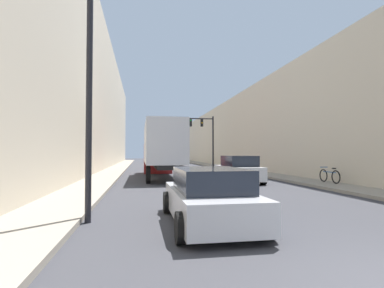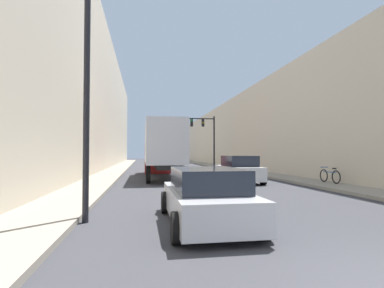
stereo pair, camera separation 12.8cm
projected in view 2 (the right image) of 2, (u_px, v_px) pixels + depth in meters
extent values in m
cube|color=gray|center=(229.00, 168.00, 34.23)|extent=(2.11, 80.00, 0.15)
cube|color=gray|center=(118.00, 169.00, 32.20)|extent=(2.11, 80.00, 0.15)
cube|color=beige|center=(262.00, 132.00, 35.01)|extent=(6.00, 80.00, 8.57)
cube|color=beige|center=(79.00, 98.00, 31.77)|extent=(6.00, 80.00, 15.20)
cube|color=silver|center=(163.00, 143.00, 21.15)|extent=(2.41, 9.17, 2.74)
cube|color=black|center=(163.00, 165.00, 21.10)|extent=(1.20, 9.17, 0.24)
cube|color=maroon|center=(158.00, 159.00, 26.76)|extent=(2.41, 2.29, 2.60)
cylinder|color=black|center=(148.00, 175.00, 17.58)|extent=(0.25, 1.00, 1.00)
cylinder|color=black|center=(184.00, 175.00, 17.92)|extent=(0.25, 1.00, 1.00)
cylinder|color=black|center=(148.00, 174.00, 18.76)|extent=(0.25, 1.00, 1.00)
cylinder|color=black|center=(181.00, 173.00, 19.11)|extent=(0.25, 1.00, 1.00)
cylinder|color=black|center=(146.00, 168.00, 26.57)|extent=(0.25, 1.00, 1.00)
cylinder|color=black|center=(170.00, 167.00, 26.91)|extent=(0.25, 1.00, 1.00)
cube|color=#B7B7BC|center=(205.00, 203.00, 7.60)|extent=(1.79, 4.39, 0.69)
cube|color=#1E232D|center=(207.00, 179.00, 7.40)|extent=(1.57, 2.42, 0.55)
cylinder|color=black|center=(166.00, 202.00, 8.92)|extent=(0.25, 0.64, 0.64)
cylinder|color=black|center=(224.00, 201.00, 9.21)|extent=(0.25, 0.64, 0.64)
cylinder|color=black|center=(178.00, 228.00, 5.87)|extent=(0.25, 0.64, 0.64)
cylinder|color=black|center=(264.00, 224.00, 6.16)|extent=(0.25, 0.64, 0.64)
cube|color=silver|center=(238.00, 173.00, 18.39)|extent=(1.88, 4.46, 0.79)
cube|color=#1E232D|center=(239.00, 161.00, 18.20)|extent=(1.65, 2.45, 0.64)
cylinder|color=black|center=(217.00, 175.00, 19.74)|extent=(0.25, 0.70, 0.70)
cylinder|color=black|center=(244.00, 175.00, 20.05)|extent=(0.25, 0.70, 0.70)
cylinder|color=black|center=(231.00, 179.00, 16.62)|extent=(0.25, 0.70, 0.70)
cylinder|color=black|center=(263.00, 178.00, 16.93)|extent=(0.25, 0.70, 0.70)
cylinder|color=black|center=(214.00, 142.00, 36.34)|extent=(0.20, 0.20, 6.26)
cube|color=black|center=(192.00, 118.00, 35.97)|extent=(5.54, 0.12, 0.12)
cube|color=black|center=(203.00, 123.00, 36.18)|extent=(0.30, 0.24, 0.90)
sphere|color=gold|center=(203.00, 123.00, 36.05)|extent=(0.18, 0.18, 0.18)
cube|color=black|center=(192.00, 123.00, 35.96)|extent=(0.30, 0.24, 0.90)
sphere|color=green|center=(192.00, 120.00, 35.83)|extent=(0.18, 0.18, 0.18)
cube|color=black|center=(180.00, 123.00, 35.73)|extent=(0.30, 0.24, 0.90)
sphere|color=red|center=(180.00, 120.00, 35.60)|extent=(0.18, 0.18, 0.18)
cylinder|color=black|center=(87.00, 82.00, 7.80)|extent=(0.16, 0.16, 7.30)
torus|color=black|center=(336.00, 177.00, 15.93)|extent=(0.06, 0.72, 0.72)
torus|color=black|center=(324.00, 176.00, 17.02)|extent=(0.06, 0.72, 0.72)
cube|color=#1E4C8C|center=(330.00, 172.00, 16.48)|extent=(0.04, 1.11, 0.04)
cube|color=black|center=(334.00, 168.00, 16.09)|extent=(0.12, 0.20, 0.06)
cube|color=#1E4C8C|center=(324.00, 167.00, 16.98)|extent=(0.44, 0.04, 0.04)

